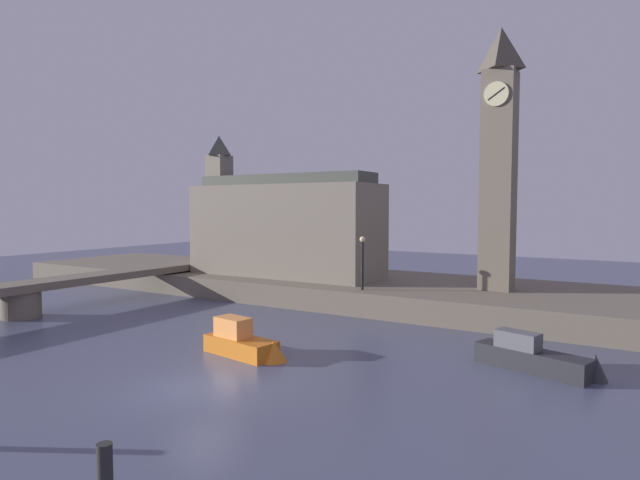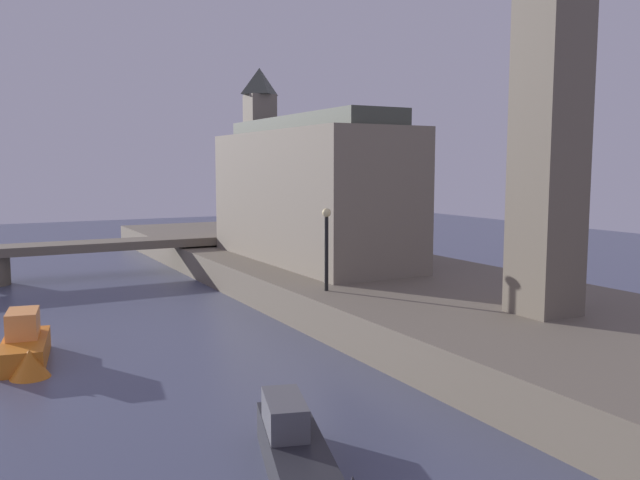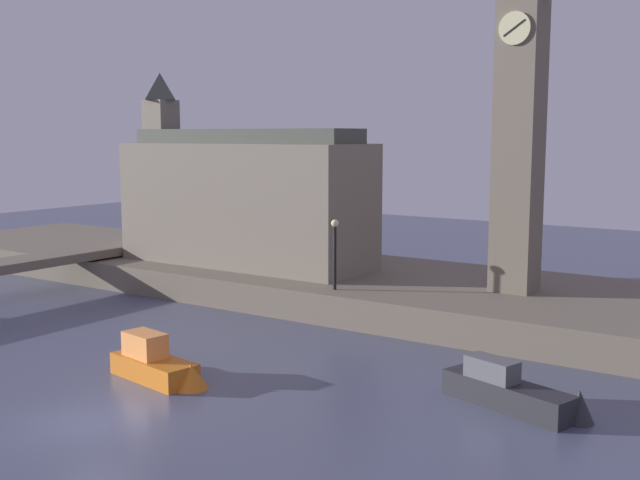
# 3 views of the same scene
# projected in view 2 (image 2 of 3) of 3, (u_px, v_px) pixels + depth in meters

# --- Properties ---
(far_embankment) EXTENTS (70.00, 12.00, 1.50)m
(far_embankment) POSITION_uv_depth(u_px,v_px,m) (434.00, 302.00, 28.17)
(far_embankment) COLOR #6B6051
(far_embankment) RESTS_ON ground
(clock_tower) EXTENTS (2.11, 2.17, 16.24)m
(clock_tower) POSITION_uv_depth(u_px,v_px,m) (552.00, 65.00, 21.71)
(clock_tower) COLOR #6B6051
(clock_tower) RESTS_ON far_embankment
(parliament_hall) EXTENTS (14.88, 5.29, 11.03)m
(parliament_hall) POSITION_uv_depth(u_px,v_px,m) (306.00, 190.00, 35.58)
(parliament_hall) COLOR slate
(parliament_hall) RESTS_ON far_embankment
(streetlamp) EXTENTS (0.36, 0.36, 3.37)m
(streetlamp) POSITION_uv_depth(u_px,v_px,m) (326.00, 239.00, 26.53)
(streetlamp) COLOR black
(streetlamp) RESTS_ON far_embankment
(boat_patrol_orange) EXTENTS (4.48, 1.96, 1.71)m
(boat_patrol_orange) POSITION_uv_depth(u_px,v_px,m) (26.00, 348.00, 21.75)
(boat_patrol_orange) COLOR orange
(boat_patrol_orange) RESTS_ON ground
(boat_barge_dark) EXTENTS (5.33, 2.45, 1.67)m
(boat_barge_dark) POSITION_uv_depth(u_px,v_px,m) (303.00, 459.00, 13.52)
(boat_barge_dark) COLOR #232328
(boat_barge_dark) RESTS_ON ground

